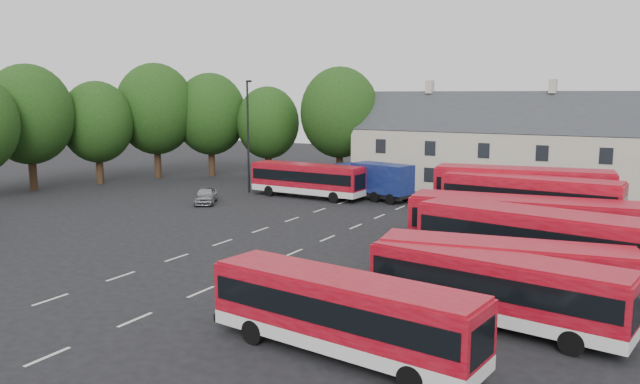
{
  "coord_description": "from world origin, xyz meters",
  "views": [
    {
      "loc": [
        22.75,
        -26.99,
        8.8
      ],
      "look_at": [
        2.44,
        9.67,
        2.2
      ],
      "focal_mm": 35.0,
      "sensor_mm": 36.0,
      "label": 1
    }
  ],
  "objects_px": {
    "bus_row_a": "(342,309)",
    "silver_car": "(206,195)",
    "bus_dd_south": "(529,207)",
    "box_truck": "(374,179)",
    "lamppost": "(248,133)"
  },
  "relations": [
    {
      "from": "bus_row_a",
      "to": "silver_car",
      "type": "bearing_deg",
      "value": 144.8
    },
    {
      "from": "bus_dd_south",
      "to": "silver_car",
      "type": "relative_size",
      "value": 2.59
    },
    {
      "from": "box_truck",
      "to": "silver_car",
      "type": "distance_m",
      "value": 13.96
    },
    {
      "from": "bus_dd_south",
      "to": "box_truck",
      "type": "relative_size",
      "value": 1.37
    },
    {
      "from": "bus_dd_south",
      "to": "box_truck",
      "type": "height_order",
      "value": "bus_dd_south"
    },
    {
      "from": "bus_dd_south",
      "to": "box_truck",
      "type": "distance_m",
      "value": 17.99
    },
    {
      "from": "bus_row_a",
      "to": "box_truck",
      "type": "relative_size",
      "value": 1.36
    },
    {
      "from": "lamppost",
      "to": "silver_car",
      "type": "bearing_deg",
      "value": -87.12
    },
    {
      "from": "bus_dd_south",
      "to": "lamppost",
      "type": "relative_size",
      "value": 1.01
    },
    {
      "from": "silver_car",
      "to": "lamppost",
      "type": "xyz_separation_m",
      "value": [
        -0.33,
        6.47,
        4.67
      ]
    },
    {
      "from": "bus_dd_south",
      "to": "box_truck",
      "type": "xyz_separation_m",
      "value": [
        -14.56,
        10.55,
        -0.59
      ]
    },
    {
      "from": "bus_row_a",
      "to": "silver_car",
      "type": "height_order",
      "value": "bus_row_a"
    },
    {
      "from": "silver_car",
      "to": "lamppost",
      "type": "distance_m",
      "value": 7.99
    },
    {
      "from": "bus_row_a",
      "to": "silver_car",
      "type": "distance_m",
      "value": 31.54
    },
    {
      "from": "silver_car",
      "to": "lamppost",
      "type": "height_order",
      "value": "lamppost"
    }
  ]
}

